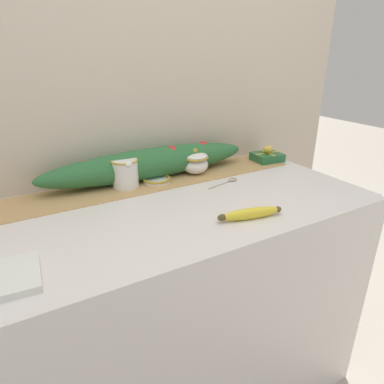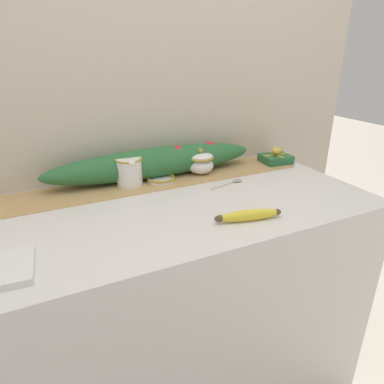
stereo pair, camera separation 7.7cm
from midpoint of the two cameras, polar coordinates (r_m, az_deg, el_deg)
ground_plane at (r=1.82m, az=0.17°, el=-29.30°), size 12.00×12.00×0.00m
countertop at (r=1.48m, az=0.19°, el=-18.19°), size 1.36×0.70×0.93m
back_wall at (r=1.48m, az=-6.26°, el=13.57°), size 2.16×0.04×2.40m
table_runner at (r=1.42m, az=-3.89°, el=1.96°), size 1.25×0.22×0.00m
cream_pitcher at (r=1.36m, az=-8.89°, el=3.54°), size 0.11×0.13×0.11m
sugar_bowl at (r=1.48m, az=2.90°, el=4.93°), size 0.12×0.12×0.11m
small_dish at (r=1.40m, az=-3.58°, el=2.22°), size 0.11×0.11×0.02m
banana at (r=1.11m, az=11.36°, el=-3.85°), size 0.22×0.08×0.04m
spoon at (r=1.42m, az=8.82°, el=1.78°), size 0.16×0.05×0.01m
gift_box at (r=1.69m, az=15.06°, el=5.56°), size 0.14×0.12×0.07m
poinsettia_garland at (r=1.44m, az=-4.61°, el=4.98°), size 0.91×0.14×0.13m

